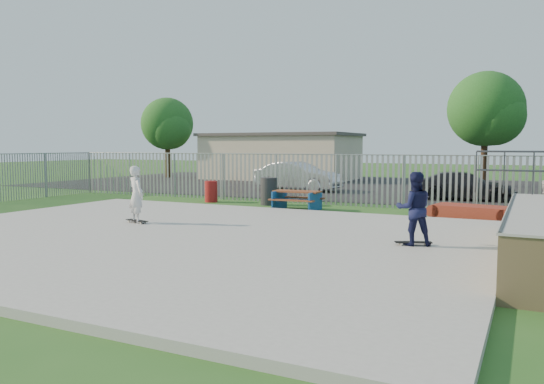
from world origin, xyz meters
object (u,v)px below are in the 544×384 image
at_px(trash_bin_grey, 269,191).
at_px(skater_white, 136,194).
at_px(funbox, 471,212).
at_px(skater_navy, 414,209).
at_px(picnic_table, 297,200).
at_px(tree_left, 167,124).
at_px(car_silver, 298,176).
at_px(tree_mid, 486,109).
at_px(car_dark, 465,186).
at_px(trash_bin_red, 211,191).

bearing_deg(trash_bin_grey, skater_white, -95.96).
xyz_separation_m(funbox, skater_navy, (-0.60, -6.16, 0.74)).
xyz_separation_m(picnic_table, tree_left, (-16.34, 13.83, 3.55)).
distance_m(picnic_table, car_silver, 8.28).
height_order(car_silver, tree_left, tree_left).
height_order(car_silver, skater_navy, skater_navy).
relative_size(funbox, trash_bin_grey, 2.15).
distance_m(picnic_table, tree_mid, 16.38).
bearing_deg(tree_left, skater_white, -54.74).
bearing_deg(funbox, picnic_table, -166.74).
distance_m(car_dark, skater_navy, 12.24).
xyz_separation_m(trash_bin_grey, tree_left, (-14.64, 12.73, 3.38)).
relative_size(car_dark, skater_navy, 2.54).
distance_m(funbox, tree_mid, 15.31).
height_order(funbox, tree_left, tree_left).
distance_m(tree_mid, skater_white, 22.48).
bearing_deg(car_silver, trash_bin_red, 174.48).
xyz_separation_m(skater_navy, skater_white, (-7.77, -0.03, 0.00)).
xyz_separation_m(funbox, trash_bin_red, (-10.28, 0.66, 0.22)).
xyz_separation_m(tree_mid, skater_navy, (0.23, -20.86, -3.45)).
bearing_deg(skater_white, tree_mid, -86.82).
relative_size(tree_mid, skater_navy, 4.03).
distance_m(trash_bin_red, car_silver, 6.70).
relative_size(funbox, car_dark, 0.56).
relative_size(picnic_table, trash_bin_red, 1.96).
xyz_separation_m(car_silver, tree_mid, (8.38, 7.43, 3.65)).
bearing_deg(car_dark, car_silver, 74.54).
relative_size(car_dark, tree_left, 0.71).
height_order(trash_bin_red, tree_left, tree_left).
bearing_deg(trash_bin_red, trash_bin_grey, 2.09).
xyz_separation_m(tree_left, skater_navy, (21.68, -19.66, -2.95)).
bearing_deg(skater_navy, funbox, -118.84).
bearing_deg(tree_left, car_dark, -19.12).
height_order(funbox, trash_bin_red, trash_bin_red).
distance_m(funbox, skater_navy, 6.24).
relative_size(trash_bin_red, tree_left, 0.15).
xyz_separation_m(picnic_table, trash_bin_grey, (-1.70, 1.09, 0.18)).
height_order(car_silver, car_dark, car_silver).
relative_size(funbox, skater_navy, 1.43).
xyz_separation_m(funbox, car_silver, (-9.21, 7.26, 0.55)).
relative_size(car_silver, tree_mid, 0.69).
height_order(trash_bin_red, skater_navy, skater_navy).
height_order(picnic_table, tree_left, tree_left).
height_order(picnic_table, skater_navy, skater_navy).
height_order(trash_bin_grey, skater_white, skater_white).
bearing_deg(picnic_table, funbox, 1.63).
bearing_deg(trash_bin_grey, picnic_table, -32.71).
height_order(funbox, car_dark, car_dark).
bearing_deg(skater_white, car_silver, -63.39).
bearing_deg(picnic_table, tree_left, 138.20).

